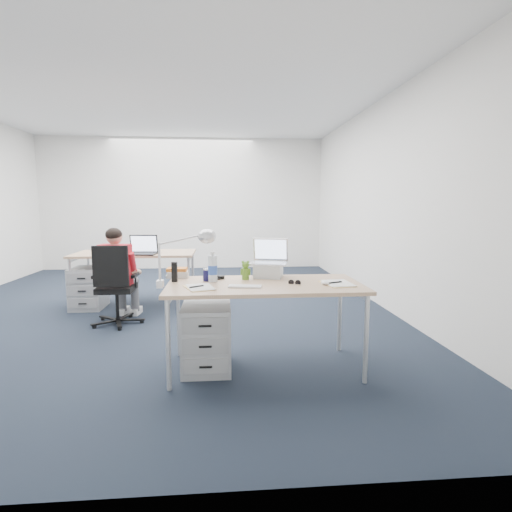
{
  "coord_description": "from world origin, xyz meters",
  "views": [
    {
      "loc": [
        0.85,
        -5.27,
        1.37
      ],
      "look_at": [
        1.19,
        -1.19,
        0.85
      ],
      "focal_mm": 28.0,
      "sensor_mm": 36.0,
      "label": 1
    }
  ],
  "objects_px": {
    "office_chair": "(116,302)",
    "can_koozie": "(207,275)",
    "seated_person": "(120,275)",
    "headphones": "(214,277)",
    "sunglasses": "(295,283)",
    "drawer_pedestal_far": "(89,288)",
    "computer_mouse": "(325,283)",
    "far_cup": "(149,247)",
    "desk_near": "(265,289)",
    "wireless_keyboard": "(245,286)",
    "book_stack": "(177,273)",
    "desk_far": "(135,256)",
    "desk_lamp": "(178,257)",
    "bear_figurine": "(246,270)",
    "dark_laptop": "(141,244)",
    "silver_laptop": "(268,258)",
    "water_bottle": "(213,267)",
    "cordless_phone": "(174,272)",
    "drawer_pedestal_near": "(207,337)"
  },
  "relations": [
    {
      "from": "office_chair",
      "to": "can_koozie",
      "type": "distance_m",
      "value": 1.73
    },
    {
      "from": "office_chair",
      "to": "seated_person",
      "type": "xyz_separation_m",
      "value": [
        0.01,
        0.16,
        0.29
      ]
    },
    {
      "from": "headphones",
      "to": "sunglasses",
      "type": "xyz_separation_m",
      "value": [
        0.67,
        -0.28,
        -0.0
      ]
    },
    {
      "from": "drawer_pedestal_far",
      "to": "computer_mouse",
      "type": "xyz_separation_m",
      "value": [
        2.63,
        -2.28,
        0.47
      ]
    },
    {
      "from": "seated_person",
      "to": "far_cup",
      "type": "height_order",
      "value": "seated_person"
    },
    {
      "from": "office_chair",
      "to": "far_cup",
      "type": "xyz_separation_m",
      "value": [
        0.2,
        1.08,
        0.52
      ]
    },
    {
      "from": "desk_near",
      "to": "far_cup",
      "type": "xyz_separation_m",
      "value": [
        -1.37,
        2.46,
        0.1
      ]
    },
    {
      "from": "wireless_keyboard",
      "to": "can_koozie",
      "type": "bearing_deg",
      "value": 148.08
    },
    {
      "from": "headphones",
      "to": "book_stack",
      "type": "xyz_separation_m",
      "value": [
        -0.33,
        0.12,
        0.03
      ]
    },
    {
      "from": "desk_far",
      "to": "office_chair",
      "type": "height_order",
      "value": "office_chair"
    },
    {
      "from": "drawer_pedestal_far",
      "to": "desk_lamp",
      "type": "bearing_deg",
      "value": -57.53
    },
    {
      "from": "office_chair",
      "to": "computer_mouse",
      "type": "relative_size",
      "value": 10.58
    },
    {
      "from": "headphones",
      "to": "bear_figurine",
      "type": "xyz_separation_m",
      "value": [
        0.28,
        -0.04,
        0.07
      ]
    },
    {
      "from": "book_stack",
      "to": "desk_lamp",
      "type": "relative_size",
      "value": 0.39
    },
    {
      "from": "computer_mouse",
      "to": "dark_laptop",
      "type": "distance_m",
      "value": 2.86
    },
    {
      "from": "book_stack",
      "to": "computer_mouse",
      "type": "bearing_deg",
      "value": -19.94
    },
    {
      "from": "desk_near",
      "to": "desk_lamp",
      "type": "height_order",
      "value": "desk_lamp"
    },
    {
      "from": "desk_near",
      "to": "silver_laptop",
      "type": "bearing_deg",
      "value": 77.26
    },
    {
      "from": "desk_far",
      "to": "can_koozie",
      "type": "bearing_deg",
      "value": -63.83
    },
    {
      "from": "seated_person",
      "to": "sunglasses",
      "type": "relative_size",
      "value": 10.51
    },
    {
      "from": "water_bottle",
      "to": "sunglasses",
      "type": "distance_m",
      "value": 0.7
    },
    {
      "from": "wireless_keyboard",
      "to": "headphones",
      "type": "relative_size",
      "value": 1.37
    },
    {
      "from": "cordless_phone",
      "to": "desk_lamp",
      "type": "distance_m",
      "value": 0.28
    },
    {
      "from": "wireless_keyboard",
      "to": "far_cup",
      "type": "distance_m",
      "value": 2.86
    },
    {
      "from": "silver_laptop",
      "to": "far_cup",
      "type": "relative_size",
      "value": 3.07
    },
    {
      "from": "drawer_pedestal_far",
      "to": "wireless_keyboard",
      "type": "bearing_deg",
      "value": -49.6
    },
    {
      "from": "water_bottle",
      "to": "book_stack",
      "type": "relative_size",
      "value": 1.35
    },
    {
      "from": "drawer_pedestal_far",
      "to": "cordless_phone",
      "type": "distance_m",
      "value": 2.54
    },
    {
      "from": "wireless_keyboard",
      "to": "far_cup",
      "type": "bearing_deg",
      "value": 125.4
    },
    {
      "from": "seated_person",
      "to": "headphones",
      "type": "height_order",
      "value": "seated_person"
    },
    {
      "from": "bear_figurine",
      "to": "dark_laptop",
      "type": "xyz_separation_m",
      "value": [
        -1.26,
        1.86,
        0.05
      ]
    },
    {
      "from": "seated_person",
      "to": "wireless_keyboard",
      "type": "height_order",
      "value": "seated_person"
    },
    {
      "from": "office_chair",
      "to": "desk_lamp",
      "type": "distance_m",
      "value": 1.85
    },
    {
      "from": "wireless_keyboard",
      "to": "computer_mouse",
      "type": "height_order",
      "value": "computer_mouse"
    },
    {
      "from": "can_koozie",
      "to": "bear_figurine",
      "type": "height_order",
      "value": "bear_figurine"
    },
    {
      "from": "silver_laptop",
      "to": "wireless_keyboard",
      "type": "relative_size",
      "value": 1.3
    },
    {
      "from": "drawer_pedestal_far",
      "to": "book_stack",
      "type": "height_order",
      "value": "book_stack"
    },
    {
      "from": "water_bottle",
      "to": "desk_far",
      "type": "bearing_deg",
      "value": 116.9
    },
    {
      "from": "desk_near",
      "to": "can_koozie",
      "type": "bearing_deg",
      "value": 162.56
    },
    {
      "from": "drawer_pedestal_near",
      "to": "cordless_phone",
      "type": "distance_m",
      "value": 0.61
    },
    {
      "from": "can_koozie",
      "to": "water_bottle",
      "type": "bearing_deg",
      "value": -31.51
    },
    {
      "from": "drawer_pedestal_near",
      "to": "dark_laptop",
      "type": "distance_m",
      "value": 2.3
    },
    {
      "from": "seated_person",
      "to": "drawer_pedestal_far",
      "type": "height_order",
      "value": "seated_person"
    },
    {
      "from": "desk_far",
      "to": "seated_person",
      "type": "distance_m",
      "value": 0.78
    },
    {
      "from": "dark_laptop",
      "to": "wireless_keyboard",
      "type": "bearing_deg",
      "value": -55.24
    },
    {
      "from": "drawer_pedestal_far",
      "to": "sunglasses",
      "type": "xyz_separation_m",
      "value": [
        2.38,
        -2.23,
        0.47
      ]
    },
    {
      "from": "desk_near",
      "to": "cordless_phone",
      "type": "height_order",
      "value": "cordless_phone"
    },
    {
      "from": "silver_laptop",
      "to": "far_cup",
      "type": "bearing_deg",
      "value": 138.62
    },
    {
      "from": "desk_lamp",
      "to": "dark_laptop",
      "type": "bearing_deg",
      "value": 111.3
    },
    {
      "from": "computer_mouse",
      "to": "bear_figurine",
      "type": "relative_size",
      "value": 0.53
    }
  ]
}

